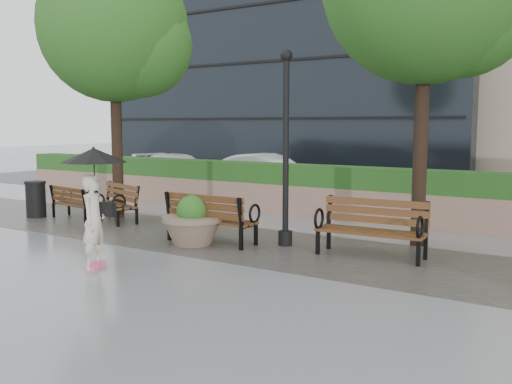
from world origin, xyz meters
The scene contains 15 objects.
ground centered at (0.00, 0.00, 0.00)m, with size 100.00×100.00×0.00m, color gray.
cobble_strip centered at (0.00, 3.00, 0.01)m, with size 28.00×3.20×0.01m, color #383330.
hedge_wall centered at (0.00, 7.00, 0.66)m, with size 24.00×0.80×1.35m.
asphalt_street centered at (0.00, 11.00, 0.00)m, with size 40.00×7.00×0.00m, color black.
bench_0 centered at (-5.58, 3.08, 0.25)m, with size 1.66×0.86×0.85m.
bench_1 centered at (-4.58, 3.41, 0.28)m, with size 1.86×1.22×0.93m.
bench_2 centered at (-0.91, 2.64, 0.30)m, with size 1.92×0.78×1.02m.
bench_3 centered at (2.31, 3.22, 0.31)m, with size 2.01×0.91×1.05m.
planter_left centered at (-1.13, 2.30, 0.40)m, with size 1.21×1.21×1.02m.
trash_bin centered at (-6.74, 2.74, 0.45)m, with size 0.54×0.54×0.90m, color black.
lamppost centered at (0.49, 3.25, 1.70)m, with size 0.28×0.28×3.87m.
tree_0 centered at (-4.77, 3.99, 4.74)m, with size 3.81×3.77×6.75m.
car_left centered at (-8.48, 10.45, 0.64)m, with size 1.78×4.38×1.27m, color silver.
car_right centered at (-4.38, 10.43, 0.69)m, with size 1.47×4.21×1.39m, color silver.
pedestrian centered at (-1.34, -0.02, 1.23)m, with size 1.10×1.10×2.03m.
Camera 1 is at (6.11, -6.52, 2.43)m, focal length 40.00 mm.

